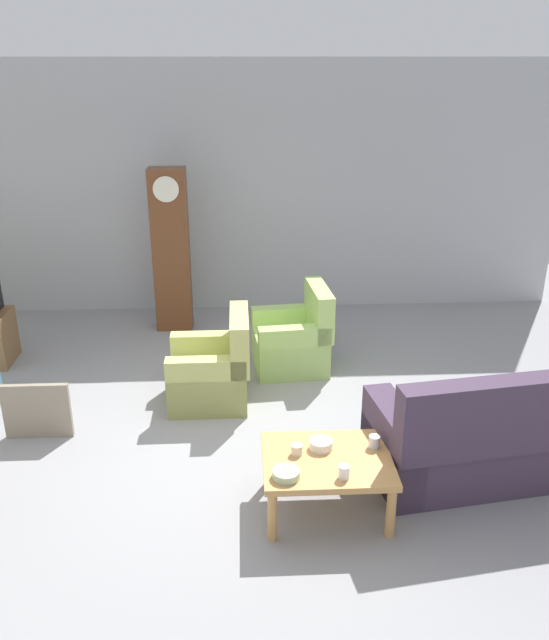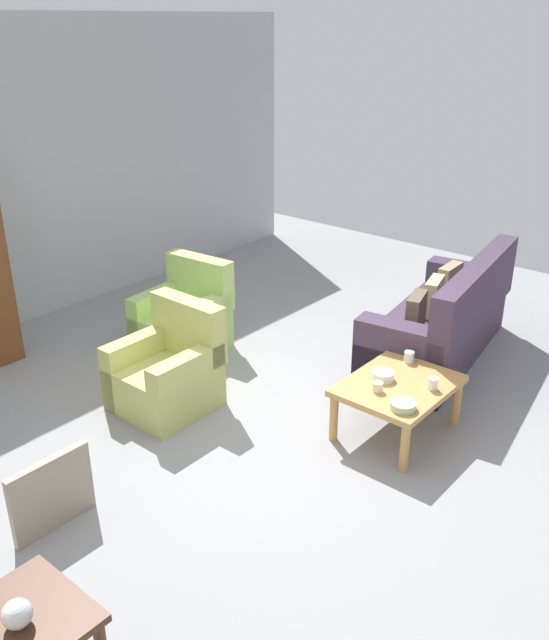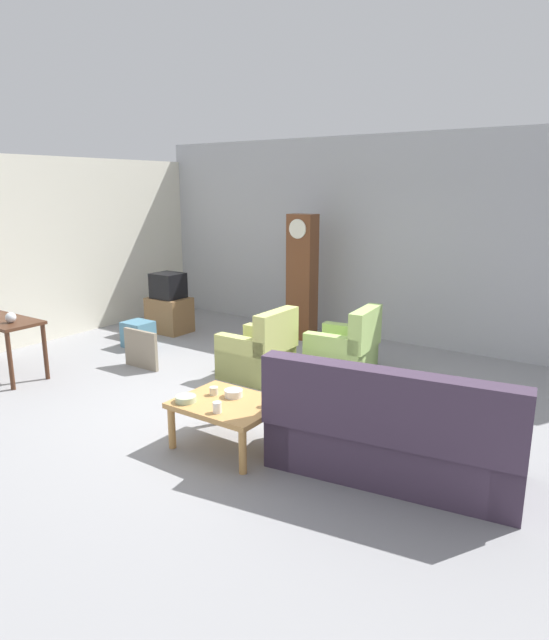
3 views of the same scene
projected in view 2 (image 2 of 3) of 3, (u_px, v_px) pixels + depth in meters
ground_plane at (272, 426)px, 5.72m from camera, size 10.40×10.40×0.00m
garage_door_wall at (12, 176)px, 7.19m from camera, size 8.40×0.16×3.20m
couch_floral at (442, 323)px, 6.77m from camera, size 2.21×1.18×1.04m
armchair_olive_near at (168, 374)px, 5.91m from camera, size 0.79×0.76×0.92m
armchair_olive_far at (184, 321)px, 6.94m from camera, size 0.86×0.83×0.92m
coffee_table_wood at (398, 390)px, 5.49m from camera, size 0.96×0.76×0.46m
framed_picture_leaning at (52, 494)px, 4.49m from camera, size 0.60×0.05×0.53m
glass_dome_cloche at (17, 614)px, 2.88m from camera, size 0.13×0.13×0.13m
cup_white_porcelain at (433, 384)px, 5.35m from camera, size 0.08×0.08×0.10m
cup_blue_rimmed at (409, 357)px, 5.78m from camera, size 0.09×0.09×0.10m
cup_cream_tall at (378, 387)px, 5.32m from camera, size 0.08×0.08×0.08m
bowl_white_stacked at (383, 376)px, 5.50m from camera, size 0.18×0.18×0.07m
bowl_shallow_green at (403, 405)px, 5.09m from camera, size 0.20×0.20×0.06m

